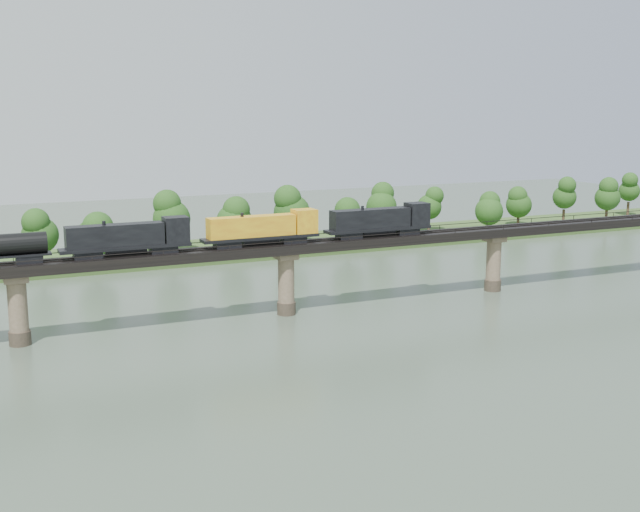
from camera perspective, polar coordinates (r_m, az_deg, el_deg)
name	(u,v)px	position (r m, az deg, el deg)	size (l,w,h in m)	color
ground	(376,370)	(102.30, 4.00, -8.08)	(400.00, 400.00, 0.00)	#394939
far_bank	(193,252)	(179.13, -9.04, 0.26)	(300.00, 24.00, 1.60)	#2D481D
bridge	(286,281)	(127.03, -2.42, -1.77)	(236.00, 30.00, 11.50)	#473A2D
bridge_superstructure	(286,241)	(125.81, -2.44, 1.04)	(220.00, 4.90, 0.75)	black
far_treeline	(159,221)	(171.58, -11.36, 2.44)	(289.06, 17.54, 13.60)	#382619
freight_train	(219,232)	(121.84, -7.22, 1.70)	(75.70, 2.95, 5.21)	black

